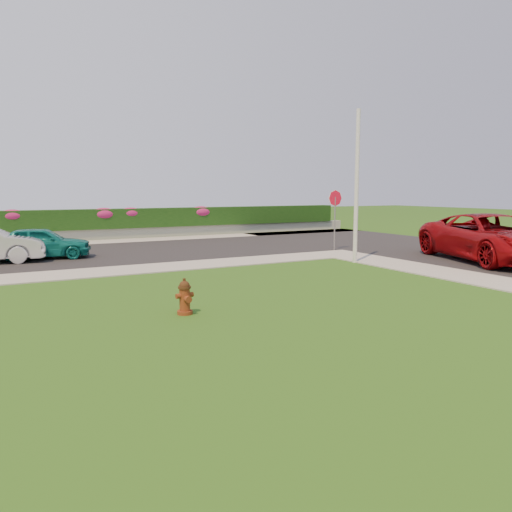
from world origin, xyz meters
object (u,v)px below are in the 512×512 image
utility_pole (357,187)px  stop_sign (335,205)px  fire_hydrant (185,297)px  suv_red (492,238)px  sedan_teal (41,243)px

utility_pole → stop_sign: size_ratio=2.07×
utility_pole → fire_hydrant: bearing=-152.5°
fire_hydrant → suv_red: bearing=2.5°
fire_hydrant → suv_red: 13.31m
utility_pole → suv_red: bearing=-27.9°
stop_sign → suv_red: bearing=-40.9°
utility_pole → stop_sign: bearing=64.8°
fire_hydrant → stop_sign: stop_sign is taller
fire_hydrant → suv_red: suv_red is taller
fire_hydrant → sedan_teal: 11.26m
suv_red → utility_pole: utility_pole is taller
fire_hydrant → utility_pole: size_ratio=0.14×
fire_hydrant → utility_pole: utility_pole is taller
fire_hydrant → sedan_teal: size_ratio=0.22×
suv_red → sedan_teal: 17.56m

